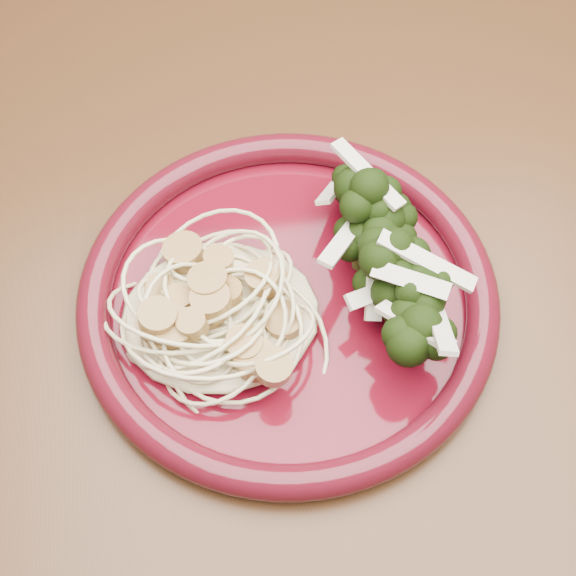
% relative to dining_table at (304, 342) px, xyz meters
% --- Properties ---
extents(dining_table, '(1.20, 0.80, 0.75)m').
position_rel_dining_table_xyz_m(dining_table, '(0.00, 0.00, 0.00)').
color(dining_table, '#472814').
rests_on(dining_table, ground).
extents(dinner_plate, '(0.33, 0.33, 0.02)m').
position_rel_dining_table_xyz_m(dinner_plate, '(-0.02, -0.02, 0.11)').
color(dinner_plate, '#4F0713').
rests_on(dinner_plate, dining_table).
extents(spaghetti_pile, '(0.15, 0.14, 0.03)m').
position_rel_dining_table_xyz_m(spaghetti_pile, '(-0.06, -0.03, 0.12)').
color(spaghetti_pile, beige).
rests_on(spaghetti_pile, dinner_plate).
extents(scallop_cluster, '(0.15, 0.15, 0.04)m').
position_rel_dining_table_xyz_m(scallop_cluster, '(-0.06, -0.03, 0.16)').
color(scallop_cluster, '#A57E41').
rests_on(scallop_cluster, spaghetti_pile).
extents(broccoli_pile, '(0.12, 0.17, 0.05)m').
position_rel_dining_table_xyz_m(broccoli_pile, '(0.04, -0.01, 0.13)').
color(broccoli_pile, black).
rests_on(broccoli_pile, dinner_plate).
extents(onion_garnish, '(0.08, 0.11, 0.06)m').
position_rel_dining_table_xyz_m(onion_garnish, '(0.04, -0.01, 0.16)').
color(onion_garnish, beige).
rests_on(onion_garnish, broccoli_pile).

